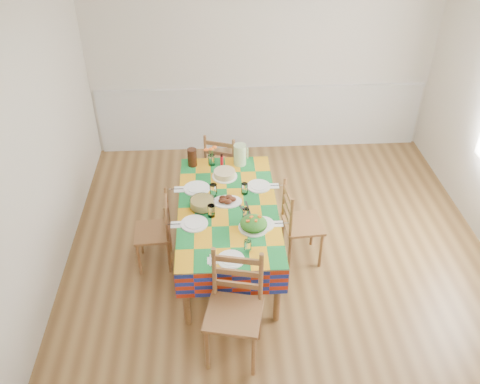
% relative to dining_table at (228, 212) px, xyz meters
% --- Properties ---
extents(room, '(4.58, 5.08, 2.78)m').
position_rel_dining_table_xyz_m(room, '(0.54, -0.18, 0.72)').
color(room, brown).
rests_on(room, ground).
extents(wainscot, '(4.41, 0.06, 0.92)m').
position_rel_dining_table_xyz_m(wainscot, '(0.54, 2.30, -0.14)').
color(wainscot, silver).
rests_on(wainscot, room).
extents(dining_table, '(0.97, 1.81, 0.71)m').
position_rel_dining_table_xyz_m(dining_table, '(0.00, 0.00, 0.00)').
color(dining_table, brown).
rests_on(dining_table, room).
extents(setting_near_head, '(0.39, 0.26, 0.12)m').
position_rel_dining_table_xyz_m(setting_near_head, '(0.05, -0.72, 0.10)').
color(setting_near_head, white).
rests_on(setting_near_head, dining_table).
extents(setting_left_near, '(0.47, 0.28, 0.12)m').
position_rel_dining_table_xyz_m(setting_left_near, '(-0.27, -0.21, 0.10)').
color(setting_left_near, white).
rests_on(setting_left_near, dining_table).
extents(setting_left_far, '(0.50, 0.29, 0.13)m').
position_rel_dining_table_xyz_m(setting_left_far, '(-0.25, 0.27, 0.11)').
color(setting_left_far, white).
rests_on(setting_left_far, dining_table).
extents(setting_right_near, '(0.44, 0.25, 0.11)m').
position_rel_dining_table_xyz_m(setting_right_near, '(0.26, -0.26, 0.10)').
color(setting_right_near, white).
rests_on(setting_right_near, dining_table).
extents(setting_right_far, '(0.46, 0.27, 0.12)m').
position_rel_dining_table_xyz_m(setting_right_far, '(0.28, 0.28, 0.10)').
color(setting_right_far, white).
rests_on(setting_right_far, dining_table).
extents(meat_platter, '(0.30, 0.21, 0.06)m').
position_rel_dining_table_xyz_m(meat_platter, '(-0.01, 0.07, 0.10)').
color(meat_platter, white).
rests_on(meat_platter, dining_table).
extents(salad_platter, '(0.28, 0.28, 0.12)m').
position_rel_dining_table_xyz_m(salad_platter, '(0.23, -0.34, 0.12)').
color(salad_platter, white).
rests_on(salad_platter, dining_table).
extents(pasta_bowl, '(0.24, 0.24, 0.09)m').
position_rel_dining_table_xyz_m(pasta_bowl, '(-0.25, 0.01, 0.12)').
color(pasta_bowl, white).
rests_on(pasta_bowl, dining_table).
extents(cake, '(0.27, 0.27, 0.07)m').
position_rel_dining_table_xyz_m(cake, '(-0.01, 0.52, 0.11)').
color(cake, white).
rests_on(cake, dining_table).
extents(serving_utensils, '(0.13, 0.30, 0.01)m').
position_rel_dining_table_xyz_m(serving_utensils, '(0.18, -0.08, 0.08)').
color(serving_utensils, black).
rests_on(serving_utensils, dining_table).
extents(flower_vase, '(0.15, 0.12, 0.23)m').
position_rel_dining_table_xyz_m(flower_vase, '(-0.15, 0.76, 0.17)').
color(flower_vase, white).
rests_on(flower_vase, dining_table).
extents(hot_sauce, '(0.03, 0.03, 0.14)m').
position_rel_dining_table_xyz_m(hot_sauce, '(-0.04, 0.75, 0.15)').
color(hot_sauce, red).
rests_on(hot_sauce, dining_table).
extents(green_pitcher, '(0.14, 0.14, 0.24)m').
position_rel_dining_table_xyz_m(green_pitcher, '(0.16, 0.76, 0.20)').
color(green_pitcher, '#ADCF92').
rests_on(green_pitcher, dining_table).
extents(tea_pitcher, '(0.10, 0.10, 0.20)m').
position_rel_dining_table_xyz_m(tea_pitcher, '(-0.36, 0.76, 0.18)').
color(tea_pitcher, black).
rests_on(tea_pitcher, dining_table).
extents(name_card, '(0.08, 0.02, 0.02)m').
position_rel_dining_table_xyz_m(name_card, '(0.01, -0.86, 0.09)').
color(name_card, white).
rests_on(name_card, dining_table).
extents(chair_near, '(0.53, 0.52, 1.02)m').
position_rel_dining_table_xyz_m(chair_near, '(0.01, -1.13, -0.13)').
color(chair_near, brown).
rests_on(chair_near, room).
extents(chair_far, '(0.50, 0.49, 0.90)m').
position_rel_dining_table_xyz_m(chair_far, '(-0.01, 1.14, -0.19)').
color(chair_far, brown).
rests_on(chair_far, room).
extents(chair_left, '(0.37, 0.39, 0.84)m').
position_rel_dining_table_xyz_m(chair_left, '(-0.72, 0.00, -0.21)').
color(chair_left, brown).
rests_on(chair_left, room).
extents(chair_right, '(0.41, 0.43, 0.91)m').
position_rel_dining_table_xyz_m(chair_right, '(0.72, -0.00, -0.18)').
color(chair_right, brown).
rests_on(chair_right, room).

